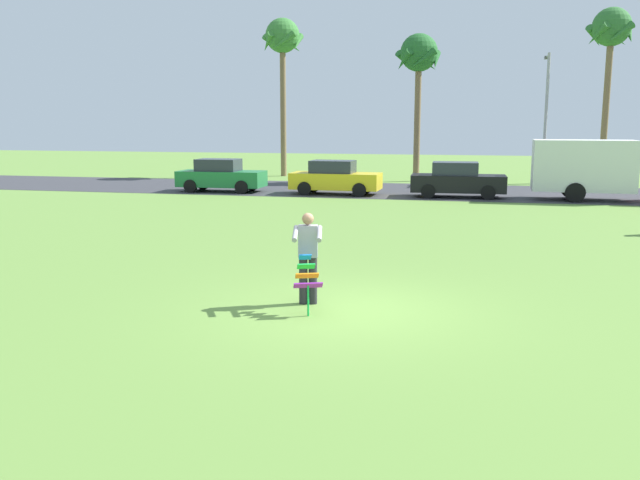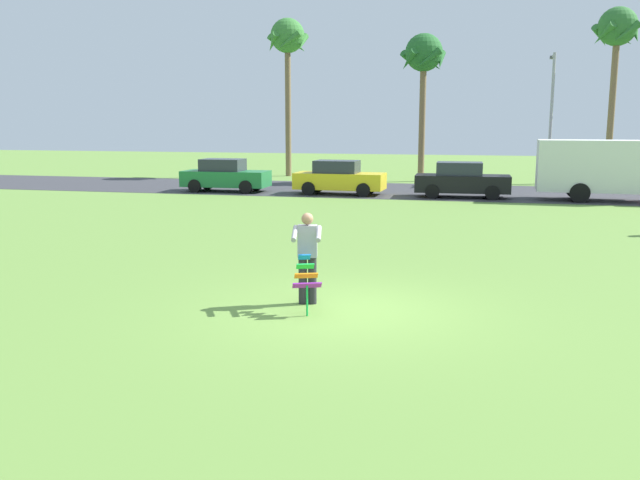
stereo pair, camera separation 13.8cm
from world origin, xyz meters
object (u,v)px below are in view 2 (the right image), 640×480
Objects in this scene: person_kite_flyer at (307,254)px; palm_tree_centre_far at (617,35)px; parked_car_green at (225,176)px; palm_tree_right_near at (424,59)px; parked_car_yellow at (339,178)px; parked_truck_red_cab at (608,169)px; palm_tree_left_near at (288,43)px; parked_car_black at (462,180)px; streetlight_pole at (551,110)px; kite_held at (306,277)px.

palm_tree_centre_far reaches higher than person_kite_flyer.
palm_tree_right_near is at bearing 42.49° from parked_car_green.
parked_truck_red_cab is at bearing -0.01° from parked_car_yellow.
palm_tree_left_near is 1.17× the size of palm_tree_right_near.
palm_tree_left_near is 1.01× the size of palm_tree_centre_far.
parked_car_green is (-9.19, 19.23, -0.18)m from person_kite_flyer.
parked_car_black is at bearing -72.40° from palm_tree_right_near.
parked_car_green is 22.77m from palm_tree_centre_far.
palm_tree_centre_far is at bearing 34.55° from streetlight_pole.
parked_car_yellow is at bearing -61.80° from palm_tree_left_near.
palm_tree_centre_far is 1.37× the size of streetlight_pole.
person_kite_flyer is 19.55m from parked_car_yellow.
parked_car_green is 0.44× the size of palm_tree_left_near.
palm_tree_left_near is at bearing 118.20° from parked_car_yellow.
streetlight_pole reaches higher than parked_car_yellow.
parked_car_green is at bearing 115.17° from kite_held.
parked_car_green is at bearing -154.38° from streetlight_pole.
person_kite_flyer is 0.18× the size of palm_tree_left_near.
parked_car_green is 5.73m from parked_car_yellow.
person_kite_flyer is at bearing -113.49° from parked_truck_red_cab.
parked_car_green is 0.51× the size of palm_tree_right_near.
person_kite_flyer is at bearing -73.15° from palm_tree_left_near.
palm_tree_centre_far is (1.61, 9.90, 6.67)m from parked_truck_red_cab.
palm_tree_left_near is (-11.09, 10.11, 7.38)m from parked_car_black.
parked_car_black is 6.19m from parked_truck_red_cab.
parked_truck_red_cab is at bearing -42.85° from palm_tree_right_near.
parked_car_black is 14.55m from palm_tree_centre_far.
streetlight_pole is (-1.80, 7.55, 2.59)m from parked_truck_red_cab.
person_kite_flyer is at bearing -64.45° from parked_car_green.
parked_car_green is at bearing -179.99° from parked_car_yellow.
palm_tree_left_near reaches higher than streetlight_pole.
parked_car_yellow is at bearing -143.61° from palm_tree_centre_far.
parked_truck_red_cab is (6.15, 0.00, 0.64)m from parked_car_black.
streetlight_pole reaches higher than parked_car_green.
parked_car_green is at bearing 180.00° from parked_car_black.
parked_car_yellow is 0.63× the size of parked_truck_red_cab.
palm_tree_right_near is (-0.36, 27.32, 5.92)m from person_kite_flyer.
palm_tree_right_near is at bearing 91.03° from kite_held.
palm_tree_left_near is (-9.03, 29.97, 7.48)m from kite_held.
streetlight_pole is (-3.41, -2.35, -4.08)m from palm_tree_centre_far.
palm_tree_centre_far is at bearing 80.76° from parked_truck_red_cab.
palm_tree_centre_far is (9.97, 29.14, 7.13)m from person_kite_flyer.
streetlight_pole is at bearing 76.82° from kite_held.
person_kite_flyer is 31.50m from palm_tree_left_near.
parked_car_black is (2.20, 19.23, -0.18)m from person_kite_flyer.
palm_tree_right_near reaches higher than parked_truck_red_cab.
parked_truck_red_cab is 8.19m from streetlight_pole.
palm_tree_right_near is at bearing -13.34° from palm_tree_left_near.
palm_tree_left_near reaches higher than person_kite_flyer.
parked_car_black is at bearing -119.94° from streetlight_pole.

